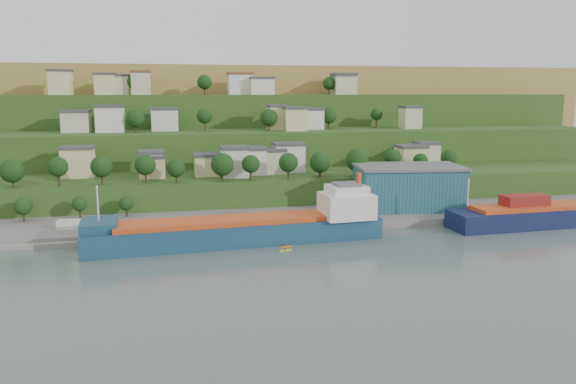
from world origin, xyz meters
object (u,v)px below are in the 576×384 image
object	(u,v)px
warehouse	(408,187)
caravan	(71,226)
cargo_ship_near	(247,231)
cargo_ship_far	(565,214)
kayak_orange	(286,246)

from	to	relation	value
warehouse	caravan	bearing A→B (deg)	-168.72
caravan	cargo_ship_near	bearing A→B (deg)	-15.46
warehouse	caravan	size ratio (longest dim) A/B	4.92
warehouse	caravan	distance (m)	94.75
cargo_ship_far	kayak_orange	size ratio (longest dim) A/B	21.89
cargo_ship_near	warehouse	distance (m)	56.34
caravan	kayak_orange	world-z (taller)	caravan
cargo_ship_far	warehouse	xyz separation A→B (m)	(-37.73, 20.80, 5.71)
kayak_orange	warehouse	bearing A→B (deg)	22.39
caravan	kayak_orange	size ratio (longest dim) A/B	2.30
cargo_ship_far	warehouse	size ratio (longest dim) A/B	1.93
kayak_orange	cargo_ship_near	bearing A→B (deg)	136.61
cargo_ship_near	cargo_ship_far	xyz separation A→B (m)	(89.28, 1.27, -0.22)
warehouse	caravan	world-z (taller)	warehouse
warehouse	cargo_ship_near	bearing A→B (deg)	-149.78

